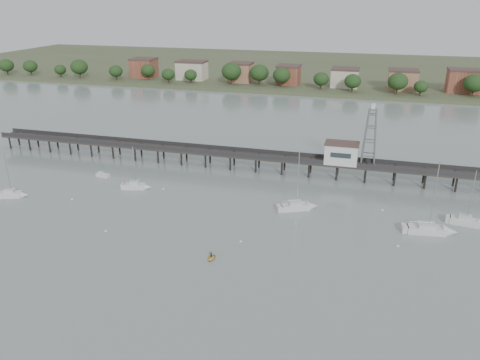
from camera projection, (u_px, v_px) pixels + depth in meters
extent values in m
plane|color=gray|center=(144.00, 299.00, 71.66)|extent=(500.00, 500.00, 0.00)
cube|color=#2D2823|center=(245.00, 155.00, 124.02)|extent=(150.00, 5.00, 0.50)
cube|color=#333335|center=(242.00, 155.00, 121.58)|extent=(150.00, 0.12, 1.10)
cube|color=#333335|center=(247.00, 150.00, 125.88)|extent=(150.00, 0.12, 1.10)
cylinder|color=black|center=(10.00, 143.00, 141.15)|extent=(0.50, 0.50, 4.40)
cylinder|color=black|center=(19.00, 139.00, 144.56)|extent=(0.50, 0.50, 4.40)
cylinder|color=black|center=(243.00, 165.00, 123.04)|extent=(0.50, 0.50, 4.40)
cylinder|color=black|center=(247.00, 160.00, 126.44)|extent=(0.50, 0.50, 4.40)
cube|color=silver|center=(341.00, 154.00, 116.81)|extent=(8.00, 5.00, 5.00)
cube|color=#4C3833|center=(342.00, 143.00, 115.83)|extent=(8.40, 5.40, 0.30)
cube|color=slate|center=(373.00, 109.00, 110.89)|extent=(1.80, 1.80, 0.30)
cube|color=silver|center=(373.00, 106.00, 110.62)|extent=(0.90, 0.90, 1.20)
cube|color=silver|center=(295.00, 208.00, 101.37)|extent=(6.71, 4.97, 1.65)
cone|color=silver|center=(312.00, 206.00, 102.05)|extent=(3.43, 3.35, 2.44)
cube|color=silver|center=(295.00, 203.00, 100.94)|extent=(3.37, 2.99, 0.75)
cylinder|color=#A5A8AA|center=(298.00, 179.00, 98.97)|extent=(0.18, 0.18, 11.77)
cylinder|color=#A5A8AA|center=(291.00, 201.00, 100.55)|extent=(3.33, 1.73, 0.12)
cube|color=silver|center=(135.00, 187.00, 112.20)|extent=(5.29, 3.09, 1.65)
cone|color=silver|center=(148.00, 187.00, 112.14)|extent=(2.48, 2.38, 1.93)
cube|color=silver|center=(134.00, 182.00, 111.77)|extent=(2.52, 2.04, 0.75)
cylinder|color=#A5A8AA|center=(134.00, 166.00, 110.17)|extent=(0.18, 0.18, 9.31)
cylinder|color=#A5A8AA|center=(131.00, 180.00, 111.59)|extent=(2.84, 0.82, 0.12)
cube|color=silver|center=(426.00, 230.00, 91.55)|extent=(7.51, 3.69, 1.65)
cone|color=silver|center=(450.00, 232.00, 90.95)|extent=(3.33, 3.16, 2.80)
cube|color=silver|center=(427.00, 225.00, 91.12)|extent=(3.46, 2.63, 0.75)
cylinder|color=#A5A8AA|center=(434.00, 195.00, 88.68)|extent=(0.18, 0.18, 13.52)
cylinder|color=#A5A8AA|center=(421.00, 222.00, 91.07)|extent=(4.19, 0.65, 0.12)
cube|color=silver|center=(464.00, 222.00, 94.80)|extent=(5.83, 3.01, 1.65)
cube|color=silver|center=(465.00, 217.00, 94.37)|extent=(2.71, 2.10, 0.75)
cylinder|color=#A5A8AA|center=(472.00, 195.00, 92.42)|extent=(0.18, 0.18, 10.42)
cylinder|color=#A5A8AA|center=(461.00, 214.00, 94.52)|extent=(3.22, 0.63, 0.12)
cube|color=silver|center=(10.00, 195.00, 107.60)|extent=(5.38, 3.43, 1.65)
cone|color=silver|center=(24.00, 195.00, 107.75)|extent=(2.60, 2.51, 1.95)
cube|color=silver|center=(9.00, 191.00, 107.17)|extent=(2.61, 2.18, 0.75)
cylinder|color=#A5A8AA|center=(7.00, 173.00, 105.58)|extent=(0.18, 0.18, 9.41)
cylinder|color=#A5A8AA|center=(5.00, 188.00, 106.93)|extent=(2.82, 1.03, 0.12)
cube|color=silver|center=(103.00, 176.00, 119.72)|extent=(3.67, 1.88, 0.98)
cube|color=silver|center=(100.00, 173.00, 119.77)|extent=(1.31, 1.31, 0.59)
imported|color=yellow|center=(211.00, 259.00, 82.56)|extent=(1.78, 0.68, 2.43)
imported|color=black|center=(211.00, 259.00, 82.56)|extent=(0.72, 1.29, 0.29)
ellipsoid|color=#FBF3C3|center=(72.00, 199.00, 106.46)|extent=(0.56, 0.56, 0.39)
ellipsoid|color=#FBF3C3|center=(398.00, 246.00, 86.68)|extent=(0.56, 0.56, 0.39)
ellipsoid|color=#FBF3C3|center=(382.00, 210.00, 101.13)|extent=(0.56, 0.56, 0.39)
ellipsoid|color=#FBF3C3|center=(241.00, 241.00, 88.27)|extent=(0.56, 0.56, 0.39)
ellipsoid|color=#FBF3C3|center=(163.00, 189.00, 112.16)|extent=(0.56, 0.56, 0.39)
ellipsoid|color=#FBF3C3|center=(106.00, 231.00, 92.18)|extent=(0.56, 0.56, 0.39)
cube|color=#475133|center=(321.00, 69.00, 290.93)|extent=(500.00, 170.00, 1.40)
cube|color=brown|center=(144.00, 69.00, 255.80)|extent=(13.00, 10.50, 9.00)
cube|color=brown|center=(192.00, 71.00, 248.86)|extent=(13.00, 10.50, 9.00)
cube|color=brown|center=(241.00, 73.00, 242.16)|extent=(13.00, 10.50, 9.00)
cube|color=brown|center=(288.00, 75.00, 235.96)|extent=(13.00, 10.50, 9.00)
cube|color=brown|center=(345.00, 77.00, 229.01)|extent=(13.00, 10.50, 9.00)
cube|color=brown|center=(403.00, 80.00, 222.31)|extent=(13.00, 10.50, 9.00)
cube|color=brown|center=(464.00, 83.00, 215.61)|extent=(13.00, 10.50, 9.00)
ellipsoid|color=#213D19|center=(83.00, 69.00, 252.39)|extent=(8.00, 8.00, 6.80)
ellipsoid|color=#213D19|center=(305.00, 79.00, 222.62)|extent=(8.00, 8.00, 6.80)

